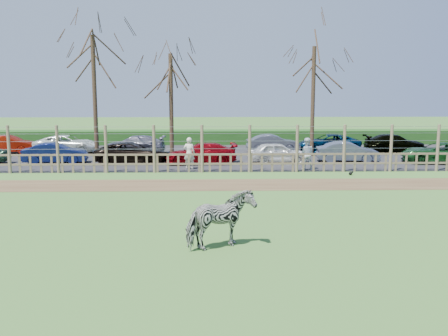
{
  "coord_description": "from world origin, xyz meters",
  "views": [
    {
      "loc": [
        0.44,
        -17.94,
        4.35
      ],
      "look_at": [
        1.0,
        2.5,
        1.1
      ],
      "focal_mm": 40.0,
      "sensor_mm": 36.0,
      "label": 1
    }
  ],
  "objects_px": {
    "car_9": "(135,144)",
    "tree_right": "(314,75)",
    "visitor_a": "(189,153)",
    "car_12": "(328,143)",
    "car_3": "(201,153)",
    "car_8": "(67,144)",
    "tree_left": "(94,67)",
    "car_6": "(439,153)",
    "car_13": "(395,143)",
    "crow": "(351,173)",
    "car_11": "(273,143)",
    "tree_mid": "(171,80)",
    "zebra": "(220,220)",
    "car_1": "(55,153)",
    "visitor_b": "(306,154)",
    "car_2": "(132,153)",
    "car_5": "(348,152)",
    "car_4": "(277,153)",
    "car_7": "(9,144)"
  },
  "relations": [
    {
      "from": "car_6",
      "to": "car_13",
      "type": "relative_size",
      "value": 1.04
    },
    {
      "from": "car_3",
      "to": "car_7",
      "type": "xyz_separation_m",
      "value": [
        -13.06,
        5.09,
        0.0
      ]
    },
    {
      "from": "car_2",
      "to": "car_7",
      "type": "bearing_deg",
      "value": 61.6
    },
    {
      "from": "visitor_a",
      "to": "visitor_b",
      "type": "distance_m",
      "value": 6.31
    },
    {
      "from": "car_12",
      "to": "visitor_a",
      "type": "bearing_deg",
      "value": -51.33
    },
    {
      "from": "tree_mid",
      "to": "visitor_a",
      "type": "distance_m",
      "value": 6.22
    },
    {
      "from": "car_1",
      "to": "car_4",
      "type": "relative_size",
      "value": 1.03
    },
    {
      "from": "tree_left",
      "to": "tree_right",
      "type": "distance_m",
      "value": 13.59
    },
    {
      "from": "car_7",
      "to": "car_2",
      "type": "bearing_deg",
      "value": -117.72
    },
    {
      "from": "tree_mid",
      "to": "car_7",
      "type": "relative_size",
      "value": 1.87
    },
    {
      "from": "tree_right",
      "to": "car_13",
      "type": "distance_m",
      "value": 7.97
    },
    {
      "from": "tree_right",
      "to": "car_11",
      "type": "distance_m",
      "value": 5.53
    },
    {
      "from": "visitor_a",
      "to": "car_12",
      "type": "xyz_separation_m",
      "value": [
        9.33,
        7.33,
        -0.26
      ]
    },
    {
      "from": "car_4",
      "to": "car_9",
      "type": "distance_m",
      "value": 10.16
    },
    {
      "from": "zebra",
      "to": "car_5",
      "type": "xyz_separation_m",
      "value": [
        7.89,
        15.95,
        -0.17
      ]
    },
    {
      "from": "visitor_b",
      "to": "car_7",
      "type": "bearing_deg",
      "value": -11.13
    },
    {
      "from": "car_12",
      "to": "car_6",
      "type": "bearing_deg",
      "value": 44.13
    },
    {
      "from": "car_9",
      "to": "car_3",
      "type": "bearing_deg",
      "value": 45.54
    },
    {
      "from": "tree_left",
      "to": "car_6",
      "type": "xyz_separation_m",
      "value": [
        20.35,
        -1.77,
        -4.98
      ]
    },
    {
      "from": "car_8",
      "to": "car_9",
      "type": "height_order",
      "value": "same"
    },
    {
      "from": "zebra",
      "to": "car_6",
      "type": "relative_size",
      "value": 0.44
    },
    {
      "from": "tree_mid",
      "to": "car_3",
      "type": "relative_size",
      "value": 1.65
    },
    {
      "from": "tree_right",
      "to": "car_13",
      "type": "relative_size",
      "value": 1.78
    },
    {
      "from": "tree_right",
      "to": "car_8",
      "type": "height_order",
      "value": "tree_right"
    },
    {
      "from": "car_3",
      "to": "car_13",
      "type": "bearing_deg",
      "value": 107.0
    },
    {
      "from": "car_1",
      "to": "car_8",
      "type": "distance_m",
      "value": 5.11
    },
    {
      "from": "tree_left",
      "to": "car_6",
      "type": "height_order",
      "value": "tree_left"
    },
    {
      "from": "tree_right",
      "to": "car_4",
      "type": "bearing_deg",
      "value": -132.04
    },
    {
      "from": "car_5",
      "to": "car_12",
      "type": "xyz_separation_m",
      "value": [
        0.02,
        4.97,
        0.0
      ]
    },
    {
      "from": "visitor_b",
      "to": "car_11",
      "type": "bearing_deg",
      "value": -73.2
    },
    {
      "from": "car_11",
      "to": "visitor_a",
      "type": "bearing_deg",
      "value": 141.17
    },
    {
      "from": "car_9",
      "to": "tree_right",
      "type": "bearing_deg",
      "value": 84.1
    },
    {
      "from": "visitor_b",
      "to": "car_4",
      "type": "height_order",
      "value": "visitor_b"
    },
    {
      "from": "zebra",
      "to": "visitor_a",
      "type": "height_order",
      "value": "visitor_a"
    },
    {
      "from": "car_12",
      "to": "zebra",
      "type": "bearing_deg",
      "value": -20.23
    },
    {
      "from": "visitor_a",
      "to": "car_11",
      "type": "xyz_separation_m",
      "value": [
        5.46,
        7.19,
        -0.26
      ]
    },
    {
      "from": "car_2",
      "to": "car_5",
      "type": "relative_size",
      "value": 1.19
    },
    {
      "from": "tree_right",
      "to": "car_5",
      "type": "relative_size",
      "value": 2.02
    },
    {
      "from": "visitor_b",
      "to": "car_11",
      "type": "height_order",
      "value": "visitor_b"
    },
    {
      "from": "car_1",
      "to": "crow",
      "type": "bearing_deg",
      "value": -112.0
    },
    {
      "from": "car_8",
      "to": "car_12",
      "type": "relative_size",
      "value": 1.0
    },
    {
      "from": "visitor_b",
      "to": "car_2",
      "type": "relative_size",
      "value": 0.4
    },
    {
      "from": "car_6",
      "to": "car_8",
      "type": "distance_m",
      "value": 23.83
    },
    {
      "from": "car_1",
      "to": "car_5",
      "type": "distance_m",
      "value": 17.2
    },
    {
      "from": "zebra",
      "to": "visitor_b",
      "type": "distance_m",
      "value": 14.07
    },
    {
      "from": "car_3",
      "to": "zebra",
      "type": "bearing_deg",
      "value": -1.33
    },
    {
      "from": "tree_mid",
      "to": "car_4",
      "type": "height_order",
      "value": "tree_mid"
    },
    {
      "from": "car_1",
      "to": "car_11",
      "type": "relative_size",
      "value": 1.0
    },
    {
      "from": "visitor_a",
      "to": "car_1",
      "type": "relative_size",
      "value": 0.47
    },
    {
      "from": "crow",
      "to": "car_3",
      "type": "bearing_deg",
      "value": 153.1
    }
  ]
}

